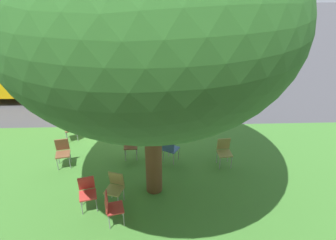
% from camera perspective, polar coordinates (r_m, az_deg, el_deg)
% --- Properties ---
extents(ground, '(80.00, 80.00, 0.00)m').
position_cam_1_polar(ground, '(11.94, -6.29, -0.67)').
color(ground, '#424247').
extents(grass_verge, '(48.00, 6.00, 0.01)m').
position_cam_1_polar(grass_verge, '(9.24, -7.52, -10.05)').
color(grass_verge, '#3D752D').
rests_on(grass_verge, ground).
extents(street_tree, '(6.37, 6.37, 6.86)m').
position_cam_1_polar(street_tree, '(6.68, -3.41, 17.95)').
color(street_tree, brown).
rests_on(street_tree, ground).
extents(chair_0, '(0.55, 0.55, 0.88)m').
position_cam_1_polar(chair_0, '(11.10, -17.60, -1.16)').
color(chair_0, brown).
rests_on(chair_0, ground).
extents(chair_1, '(0.57, 0.57, 0.88)m').
position_cam_1_polar(chair_1, '(9.40, 0.39, -5.23)').
color(chair_1, '#335184').
rests_on(chair_1, ground).
extents(chair_2, '(0.44, 0.44, 0.88)m').
position_cam_1_polar(chair_2, '(9.72, -7.06, -4.28)').
color(chair_2, brown).
rests_on(chair_2, ground).
extents(chair_3, '(0.50, 0.51, 0.88)m').
position_cam_1_polar(chair_3, '(8.06, -14.97, -12.75)').
color(chair_3, '#B7332D').
rests_on(chair_3, ground).
extents(chair_4, '(0.53, 0.53, 0.88)m').
position_cam_1_polar(chair_4, '(8.05, -9.96, -12.17)').
color(chair_4, olive).
rests_on(chair_4, ground).
extents(chair_5, '(0.46, 0.46, 0.88)m').
position_cam_1_polar(chair_5, '(9.44, 10.53, -5.60)').
color(chair_5, olive).
rests_on(chair_5, ground).
extents(chair_6, '(0.49, 0.49, 0.88)m').
position_cam_1_polar(chair_6, '(9.79, -19.24, -5.50)').
color(chair_6, brown).
rests_on(chair_6, ground).
extents(chair_7, '(0.51, 0.50, 0.88)m').
position_cam_1_polar(chair_7, '(7.51, -10.60, -15.68)').
color(chair_7, '#B7332D').
rests_on(chair_7, ground).
extents(parked_car, '(3.70, 1.92, 1.65)m').
position_cam_1_polar(parked_car, '(13.85, 3.47, 7.32)').
color(parked_car, silver).
rests_on(parked_car, ground).
extents(school_bus, '(10.40, 2.80, 2.88)m').
position_cam_1_polar(school_bus, '(15.22, -25.42, 10.25)').
color(school_bus, yellow).
rests_on(school_bus, ground).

